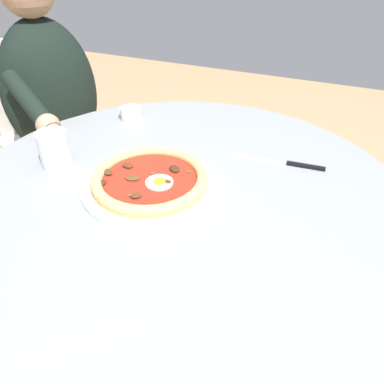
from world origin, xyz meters
The scene contains 9 objects.
ground_plane centered at (0.00, 0.00, -0.01)m, with size 6.00×6.00×0.02m, color tan.
dining_table centered at (0.00, 0.00, 0.60)m, with size 1.06×1.06×0.71m.
pizza_on_plate centered at (0.00, -0.07, 0.73)m, with size 0.32×0.32×0.04m.
water_glass centered at (0.01, -0.33, 0.75)m, with size 0.07×0.07×0.09m.
steak_knife centered at (-0.22, 0.21, 0.72)m, with size 0.03×0.23×0.01m.
ramekin_capers centered at (-0.30, -0.30, 0.73)m, with size 0.06×0.06×0.04m.
fork_utensil centered at (0.39, 0.01, 0.72)m, with size 0.14×0.13×0.00m.
diner_person centered at (-0.38, -0.69, 0.50)m, with size 0.51×0.46×1.13m.
cafe_chair_diner centered at (-0.45, -0.81, 0.53)m, with size 0.53×0.53×0.86m.
Camera 1 is at (0.60, 0.28, 1.20)m, focal length 33.87 mm.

